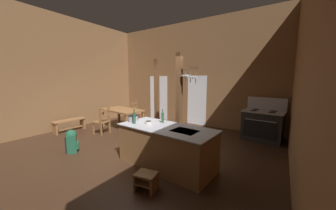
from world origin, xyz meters
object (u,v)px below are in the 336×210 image
object	(u,v)px
stockpot_on_counter	(133,118)
bottle_short_on_counter	(163,117)
kitchen_island	(166,146)
bench_along_left_wall	(69,123)
ladderback_chair_near_window	(102,121)
dining_table	(122,111)
step_stool	(146,180)
ladderback_chair_by_post	(137,113)
mixing_bowl_on_counter	(149,122)
bottle_tall_on_counter	(134,118)
backpack	(72,140)
stove_range	(263,125)

from	to	relation	value
stockpot_on_counter	bottle_short_on_counter	bearing A→B (deg)	24.82
kitchen_island	bench_along_left_wall	world-z (taller)	kitchen_island
ladderback_chair_near_window	stockpot_on_counter	distance (m)	2.37
dining_table	stockpot_on_counter	bearing A→B (deg)	-36.66
stockpot_on_counter	step_stool	bearing A→B (deg)	-37.59
kitchen_island	ladderback_chair_near_window	world-z (taller)	ladderback_chair_near_window
ladderback_chair_by_post	mixing_bowl_on_counter	distance (m)	3.78
dining_table	stockpot_on_counter	size ratio (longest dim) A/B	5.60
kitchen_island	ladderback_chair_near_window	size ratio (longest dim) A/B	2.35
ladderback_chair_near_window	mixing_bowl_on_counter	size ratio (longest dim) A/B	5.64
kitchen_island	bottle_short_on_counter	bearing A→B (deg)	135.95
kitchen_island	bottle_tall_on_counter	bearing A→B (deg)	-167.74
kitchen_island	stockpot_on_counter	distance (m)	1.07
kitchen_island	stockpot_on_counter	xyz separation A→B (m)	(-0.94, -0.04, 0.52)
dining_table	mixing_bowl_on_counter	bearing A→B (deg)	-31.10
dining_table	bench_along_left_wall	world-z (taller)	dining_table
dining_table	bottle_short_on_counter	distance (m)	3.23
backpack	bottle_short_on_counter	xyz separation A→B (m)	(2.21, 1.01, 0.69)
kitchen_island	step_stool	bearing A→B (deg)	-77.92
backpack	bottle_tall_on_counter	distance (m)	1.94
dining_table	backpack	distance (m)	2.50
bottle_tall_on_counter	step_stool	bearing A→B (deg)	-37.47
step_stool	bottle_short_on_counter	xyz separation A→B (m)	(-0.47, 1.18, 0.83)
step_stool	kitchen_island	bearing A→B (deg)	102.08
stove_range	bottle_short_on_counter	distance (m)	3.39
mixing_bowl_on_counter	bottle_short_on_counter	world-z (taller)	bottle_short_on_counter
dining_table	mixing_bowl_on_counter	distance (m)	3.14
ladderback_chair_by_post	bottle_short_on_counter	xyz separation A→B (m)	(2.97, -2.30, 0.56)
step_stool	bottle_tall_on_counter	bearing A→B (deg)	142.53
step_stool	stockpot_on_counter	xyz separation A→B (m)	(-1.13, 0.87, 0.78)
bench_along_left_wall	bottle_tall_on_counter	distance (m)	3.73
stove_range	ladderback_chair_near_window	distance (m)	5.30
bench_along_left_wall	step_stool	bearing A→B (deg)	-13.64
mixing_bowl_on_counter	bottle_short_on_counter	distance (m)	0.35
dining_table	stockpot_on_counter	distance (m)	2.81
step_stool	ladderback_chair_by_post	size ratio (longest dim) A/B	0.43
bottle_tall_on_counter	bottle_short_on_counter	xyz separation A→B (m)	(0.50, 0.44, -0.01)
ladderback_chair_by_post	backpack	world-z (taller)	ladderback_chair_by_post
stove_range	mixing_bowl_on_counter	size ratio (longest dim) A/B	7.84
ladderback_chair_near_window	stockpot_on_counter	size ratio (longest dim) A/B	2.96
stove_range	stockpot_on_counter	size ratio (longest dim) A/B	4.12
stove_range	bottle_short_on_counter	bearing A→B (deg)	-124.17
dining_table	backpack	bearing A→B (deg)	-73.77
bench_along_left_wall	dining_table	bearing A→B (deg)	49.01
stove_range	ladderback_chair_by_post	xyz separation A→B (m)	(-4.85, -0.47, -0.03)
bottle_short_on_counter	step_stool	bearing A→B (deg)	-68.19
kitchen_island	bench_along_left_wall	bearing A→B (deg)	177.31
dining_table	bench_along_left_wall	bearing A→B (deg)	-130.99
ladderback_chair_near_window	bottle_tall_on_counter	size ratio (longest dim) A/B	2.81
ladderback_chair_near_window	bench_along_left_wall	world-z (taller)	ladderback_chair_near_window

